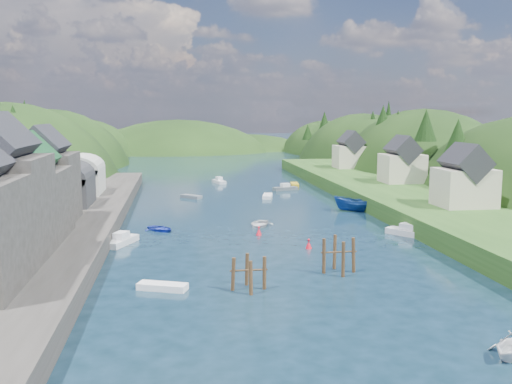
{
  "coord_description": "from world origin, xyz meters",
  "views": [
    {
      "loc": [
        -10.68,
        -48.12,
        14.8
      ],
      "look_at": [
        0.0,
        28.0,
        4.0
      ],
      "focal_mm": 40.0,
      "sensor_mm": 36.0,
      "label": 1
    }
  ],
  "objects": [
    {
      "name": "piling_cluster_near",
      "position": [
        -4.85,
        -2.24,
        1.14
      ],
      "size": [
        3.18,
        2.97,
        3.42
      ],
      "color": "#382314",
      "rests_on": "ground"
    },
    {
      "name": "channel_buoy_near",
      "position": [
        3.49,
        11.34,
        0.48
      ],
      "size": [
        0.7,
        0.7,
        1.1
      ],
      "color": "red",
      "rests_on": "ground"
    },
    {
      "name": "quayside_buildings",
      "position": [
        -26.0,
        6.39,
        7.09
      ],
      "size": [
        8.0,
        35.84,
        12.9
      ],
      "color": "#2D2B28",
      "rests_on": "quay_left"
    },
    {
      "name": "ground",
      "position": [
        0.0,
        50.0,
        0.0
      ],
      "size": [
        600.0,
        600.0,
        0.0
      ],
      "primitive_type": "plane",
      "color": "black",
      "rests_on": "ground"
    },
    {
      "name": "terrace_left_grass",
      "position": [
        -31.0,
        20.0,
        1.25
      ],
      "size": [
        12.0,
        110.0,
        2.5
      ],
      "primitive_type": "cube",
      "color": "#234719",
      "rests_on": "ground"
    },
    {
      "name": "terrace_right",
      "position": [
        25.0,
        40.0,
        1.2
      ],
      "size": [
        16.0,
        120.0,
        2.4
      ],
      "primitive_type": "cube",
      "color": "#234719",
      "rests_on": "ground"
    },
    {
      "name": "right_bank_cottages",
      "position": [
        28.0,
        48.33,
        5.84
      ],
      "size": [
        9.0,
        59.24,
        8.41
      ],
      "color": "beige",
      "rests_on": "terrace_right"
    },
    {
      "name": "boat_sheds",
      "position": [
        -26.0,
        39.0,
        5.27
      ],
      "size": [
        7.0,
        21.0,
        7.5
      ],
      "color": "#2D2D30",
      "rests_on": "quay_left"
    },
    {
      "name": "hillside_right",
      "position": [
        45.0,
        75.0,
        -7.41
      ],
      "size": [
        36.0,
        245.56,
        48.0
      ],
      "color": "black",
      "rests_on": "ground"
    },
    {
      "name": "channel_buoy_far",
      "position": [
        -0.93,
        18.89,
        0.48
      ],
      "size": [
        0.7,
        0.7,
        1.1
      ],
      "color": "red",
      "rests_on": "ground"
    },
    {
      "name": "hill_trees",
      "position": [
        1.52,
        64.21,
        11.16
      ],
      "size": [
        91.09,
        150.37,
        12.58
      ],
      "color": "black",
      "rests_on": "ground"
    },
    {
      "name": "moored_boats",
      "position": [
        5.72,
        24.3,
        0.65
      ],
      "size": [
        38.16,
        92.91,
        2.44
      ],
      "color": "silver",
      "rests_on": "ground"
    },
    {
      "name": "far_hills",
      "position": [
        1.22,
        174.01,
        -10.8
      ],
      "size": [
        103.0,
        68.0,
        44.0
      ],
      "color": "black",
      "rests_on": "ground"
    },
    {
      "name": "hillside_left",
      "position": [
        -45.0,
        75.0,
        -8.03
      ],
      "size": [
        44.0,
        245.56,
        52.0
      ],
      "color": "black",
      "rests_on": "ground"
    },
    {
      "name": "piling_cluster_far",
      "position": [
        4.06,
        1.69,
        1.38
      ],
      "size": [
        3.39,
        3.15,
        3.89
      ],
      "color": "#382314",
      "rests_on": "ground"
    },
    {
      "name": "quay_left",
      "position": [
        -24.0,
        20.0,
        1.0
      ],
      "size": [
        12.0,
        110.0,
        2.0
      ],
      "primitive_type": "cube",
      "color": "#2D2B28",
      "rests_on": "ground"
    }
  ]
}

